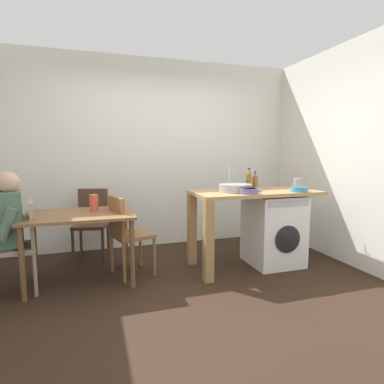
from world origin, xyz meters
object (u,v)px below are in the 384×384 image
Objects in this scene: chair_person_seat at (21,242)px; colander at (299,189)px; chair_opposite at (126,231)px; mixing_bowl at (248,190)px; dining_table at (80,223)px; vase at (94,203)px; washing_machine at (273,229)px; utensil_crock at (298,183)px; seated_person at (0,227)px; bottle_tall_green at (249,180)px; chair_spare_by_wall at (92,220)px; bottle_squat_brown at (255,181)px.

chair_person_seat is 3.03m from colander.
chair_opposite is 1.43m from mixing_bowl.
dining_table is 0.50m from chair_opposite.
chair_opposite is at bearing -12.39° from vase.
utensil_crock is (0.37, 0.05, 0.56)m from washing_machine.
dining_table is 0.72m from seated_person.
bottle_tall_green is (2.52, 0.10, 0.53)m from chair_person_seat.
mixing_bowl is 1.24× the size of vase.
vase is (0.03, -0.67, 0.32)m from chair_spare_by_wall.
bottle_tall_green reaches higher than chair_opposite.
chair_opposite is at bearing 175.03° from washing_machine.
chair_person_seat is at bearing -90.00° from seated_person.
colander is at bearing -48.56° from bottle_squat_brown.
mixing_bowl reaches higher than vase.
washing_machine is at bearing 67.63° from chair_opposite.
mixing_bowl is (-0.29, -0.38, -0.06)m from bottle_squat_brown.
dining_table is at bearing 169.76° from mixing_bowl.
vase reaches higher than washing_machine.
washing_machine is (2.80, -0.04, -0.08)m from chair_person_seat.
vase is (-1.82, 0.09, -0.21)m from bottle_tall_green.
mixing_bowl is at bearing -156.67° from washing_machine.
bottle_squat_brown is at bearing 166.14° from utensil_crock.
bottle_squat_brown is 1.20× the size of vase.
seated_person is 6.61× the size of vase.
dining_table is at bearing -91.01° from chair_person_seat.
utensil_crock is at bearing 174.46° from chair_spare_by_wall.
colander is (2.32, -1.12, 0.44)m from chair_spare_by_wall.
dining_table is 4.89× the size of mixing_bowl.
bottle_squat_brown reaches higher than colander.
bottle_squat_brown is 0.48m from mixing_bowl.
chair_spare_by_wall reaches higher than washing_machine.
chair_person_seat is 4.00× the size of mixing_bowl.
utensil_crock is at bearing -99.82° from chair_person_seat.
chair_person_seat is 2.80m from washing_machine.
utensil_crock is at bearing 69.88° from chair_opposite.
utensil_crock reaches higher than chair_person_seat.
chair_person_seat is 4.12× the size of bottle_squat_brown.
chair_person_seat is 0.23m from seated_person.
bottle_squat_brown is (2.79, 0.17, 0.35)m from seated_person.
chair_spare_by_wall is at bearing 81.39° from dining_table.
seated_person is 5.50× the size of bottle_squat_brown.
colander is at bearing 167.47° from chair_spare_by_wall.
seated_person is at bearing -170.73° from dining_table.
bottle_tall_green is at bearing -2.88° from vase.
utensil_crock reaches higher than mixing_bowl.
bottle_tall_green reaches higher than vase.
chair_opposite is 1.68m from bottle_squat_brown.
vase is (-1.93, 0.04, -0.19)m from bottle_squat_brown.
utensil_crock is 0.33m from colander.
chair_opposite reaches higher than dining_table.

